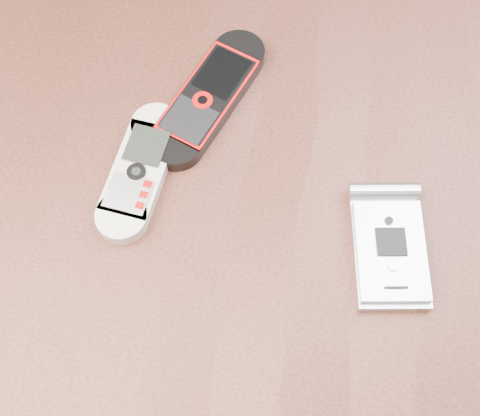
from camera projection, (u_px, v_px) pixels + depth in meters
The scene contains 5 objects.
ground at pixel (237, 374), 1.27m from camera, with size 4.00×4.00×0.00m, color #472B19.
table at pixel (235, 254), 0.68m from camera, with size 1.20×0.80×0.75m.
nokia_white at pixel (139, 171), 0.60m from camera, with size 0.05×0.14×0.02m, color beige.
nokia_black_red at pixel (209, 97), 0.63m from camera, with size 0.05×0.17×0.02m, color black.
motorola_razr at pixel (390, 249), 0.56m from camera, with size 0.06×0.12×0.02m, color silver.
Camera 1 is at (0.03, -0.24, 1.29)m, focal length 50.00 mm.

